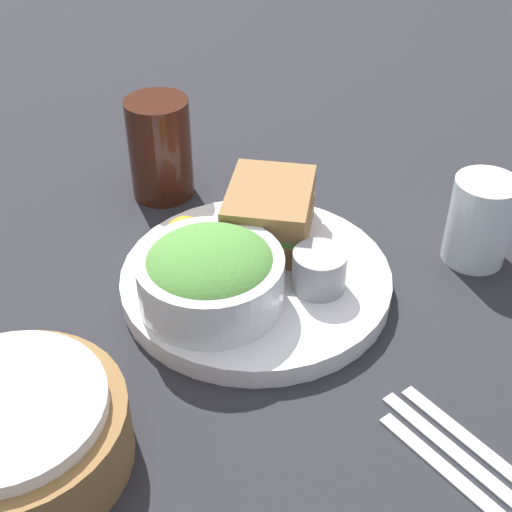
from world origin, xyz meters
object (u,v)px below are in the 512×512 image
Objects in this scene: sandwich at (269,213)px; bread_basket at (14,433)px; dressing_cup at (319,270)px; salad_bowl at (210,274)px; knife at (482,474)px; drink_glass at (160,148)px; plate at (256,280)px; spoon at (467,487)px; water_glass at (480,221)px; fork at (497,462)px.

bread_basket is at bearing 133.51° from sandwich.
sandwich is 0.09m from dressing_cup.
sandwich is at bearing 18.97° from dressing_cup.
bread_basket is at bearing 129.27° from salad_bowl.
bread_basket is 0.35m from knife.
drink_glass is (0.14, 0.10, 0.01)m from sandwich.
dressing_cup is (0.00, -0.10, -0.01)m from salad_bowl.
plate is 0.07m from sandwich.
dressing_cup is 0.23m from knife.
drink_glass is 0.49m from spoon.
knife is 0.28m from water_glass.
salad_bowl reaches higher than sandwich.
dressing_cup reaches higher than knife.
drink_glass is at bearing 35.99° from sandwich.
drink_glass reaches higher than salad_bowl.
knife is (-0.30, -0.10, -0.05)m from sandwich.
dressing_cup is (-0.09, -0.03, -0.01)m from sandwich.
knife is at bearing -102.71° from bread_basket.
knife is (-0.08, -0.34, -0.03)m from bread_basket.
salad_bowl is at bearing 125.18° from plate.
salad_bowl is at bearing 141.34° from sandwich.
fork and spoon have the same top height.
plate is 0.28m from fork.
fork is (-0.07, -0.36, -0.03)m from bread_basket.
fork is (-0.44, -0.22, -0.06)m from drink_glass.
drink_glass reaches higher than sandwich.
dressing_cup reaches higher than spoon.
spoon is at bearing -165.50° from dressing_cup.
salad_bowl is at bearing -164.17° from fork.
sandwich is 0.32m from fork.
fork is at bearing 90.00° from spoon.
sandwich is at bearing -38.66° from salad_bowl.
salad_bowl reaches higher than plate.
sandwich is 0.66× the size of knife.
sandwich is (0.06, -0.02, 0.04)m from plate.
spoon is 1.80× the size of water_glass.
water_glass is (0.27, -0.12, 0.04)m from spoon.
salad_bowl is 0.78× the size of bread_basket.
drink_glass is (0.20, 0.08, 0.05)m from plate.
sandwich is 0.33m from spoon.
knife is (-0.44, -0.21, -0.06)m from drink_glass.
knife is at bearing -161.07° from sandwich.
bread_basket is 0.89× the size of knife.
sandwich is 0.12m from salad_bowl.
sandwich reaches higher than fork.
water_glass is at bearing -76.89° from dressing_cup.
sandwich is 0.17m from drink_glass.
bread_basket is 1.86× the size of water_glass.
dressing_cup is at bearing 103.11° from water_glass.
bread_basket is 0.48m from water_glass.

